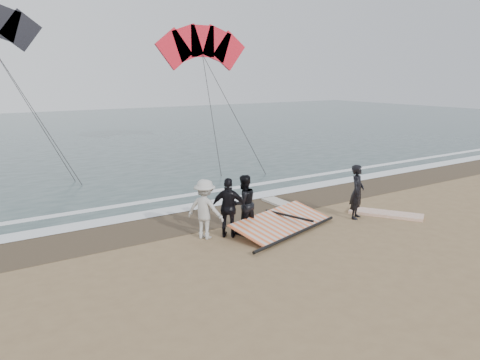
{
  "coord_description": "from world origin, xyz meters",
  "views": [
    {
      "loc": [
        -9.55,
        -9.89,
        5.09
      ],
      "look_at": [
        -1.02,
        3.0,
        1.6
      ],
      "focal_mm": 35.0,
      "sensor_mm": 36.0,
      "label": 1
    }
  ],
  "objects_px": {
    "sail_rig": "(278,224)",
    "board_white": "(386,214)",
    "man_main": "(357,192)",
    "board_cream": "(285,205)"
  },
  "relations": [
    {
      "from": "man_main",
      "to": "board_white",
      "type": "relative_size",
      "value": 0.75
    },
    {
      "from": "man_main",
      "to": "sail_rig",
      "type": "bearing_deg",
      "value": 139.46
    },
    {
      "from": "board_white",
      "to": "sail_rig",
      "type": "bearing_deg",
      "value": 135.39
    },
    {
      "from": "sail_rig",
      "to": "man_main",
      "type": "bearing_deg",
      "value": -10.12
    },
    {
      "from": "man_main",
      "to": "board_cream",
      "type": "height_order",
      "value": "man_main"
    },
    {
      "from": "man_main",
      "to": "board_white",
      "type": "height_order",
      "value": "man_main"
    },
    {
      "from": "man_main",
      "to": "board_white",
      "type": "xyz_separation_m",
      "value": [
        1.2,
        -0.37,
        -0.93
      ]
    },
    {
      "from": "sail_rig",
      "to": "board_white",
      "type": "bearing_deg",
      "value": -12.12
    },
    {
      "from": "board_white",
      "to": "board_cream",
      "type": "xyz_separation_m",
      "value": [
        -2.37,
        3.01,
        -0.0
      ]
    },
    {
      "from": "board_white",
      "to": "sail_rig",
      "type": "xyz_separation_m",
      "value": [
        -4.35,
        0.93,
        0.14
      ]
    }
  ]
}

